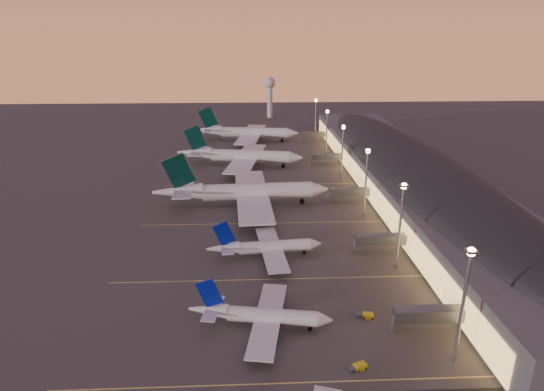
{
  "coord_description": "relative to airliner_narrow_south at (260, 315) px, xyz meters",
  "views": [
    {
      "loc": [
        -5.32,
        -115.78,
        63.63
      ],
      "look_at": [
        2.0,
        45.0,
        7.0
      ],
      "focal_mm": 30.0,
      "sensor_mm": 36.0,
      "label": 1
    }
  ],
  "objects": [
    {
      "name": "light_masts",
      "position": [
        40.07,
        91.64,
        14.47
      ],
      "size": [
        2.2,
        217.2,
        25.9
      ],
      "color": "gray",
      "rests_on": "ground"
    },
    {
      "name": "lane_markings",
      "position": [
        4.07,
        66.64,
        -3.08
      ],
      "size": [
        90.0,
        180.36,
        0.0
      ],
      "color": "#D8C659",
      "rests_on": "ground"
    },
    {
      "name": "terminal_building",
      "position": [
        65.91,
        99.11,
        5.7
      ],
      "size": [
        56.35,
        255.0,
        17.46
      ],
      "color": "#505055",
      "rests_on": "ground"
    },
    {
      "name": "radar_tower",
      "position": [
        14.07,
        286.64,
        18.79
      ],
      "size": [
        9.0,
        9.0,
        32.5
      ],
      "color": "silver",
      "rests_on": "ground"
    },
    {
      "name": "baggage_tug_a",
      "position": [
        19.52,
        -15.07,
        -2.56
      ],
      "size": [
        4.1,
        2.81,
        1.14
      ],
      "rotation": [
        0.0,
        0.0,
        0.38
      ],
      "color": "yellow",
      "rests_on": "ground"
    },
    {
      "name": "airliner_narrow_south",
      "position": [
        0.0,
        0.0,
        0.0
      ],
      "size": [
        33.38,
        30.14,
        11.94
      ],
      "rotation": [
        0.0,
        0.0,
        -0.17
      ],
      "color": "silver",
      "rests_on": "ground"
    },
    {
      "name": "airliner_wide_mid",
      "position": [
        -7.66,
        138.34,
        2.32
      ],
      "size": [
        65.38,
        60.33,
        20.98
      ],
      "rotation": [
        0.0,
        0.0,
        -0.17
      ],
      "color": "silver",
      "rests_on": "ground"
    },
    {
      "name": "airliner_wide_near",
      "position": [
        -5.25,
        80.05,
        2.61
      ],
      "size": [
        69.08,
        62.93,
        22.11
      ],
      "rotation": [
        0.0,
        0.0,
        0.05
      ],
      "color": "silver",
      "rests_on": "ground"
    },
    {
      "name": "airliner_wide_far",
      "position": [
        -5.21,
        197.34,
        2.52
      ],
      "size": [
        67.95,
        62.48,
        21.76
      ],
      "rotation": [
        0.0,
        0.0,
        -0.14
      ],
      "color": "silver",
      "rests_on": "ground"
    },
    {
      "name": "ground",
      "position": [
        4.07,
        26.64,
        -3.09
      ],
      "size": [
        700.0,
        700.0,
        0.0
      ],
      "primitive_type": "plane",
      "color": "#3E3C39"
    },
    {
      "name": "airliner_narrow_north",
      "position": [
        2.3,
        35.3,
        0.15
      ],
      "size": [
        35.09,
        31.49,
        12.53
      ],
      "rotation": [
        0.0,
        0.0,
        0.1
      ],
      "color": "silver",
      "rests_on": "ground"
    },
    {
      "name": "baggage_tug_b",
      "position": [
        25.42,
        2.56,
        -2.56
      ],
      "size": [
        3.99,
        2.02,
        1.14
      ],
      "rotation": [
        0.0,
        0.0,
        -0.12
      ],
      "color": "yellow",
      "rests_on": "ground"
    }
  ]
}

